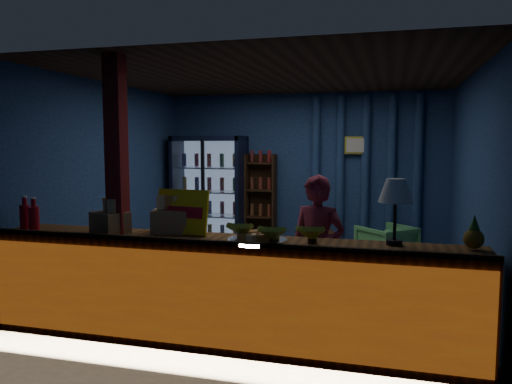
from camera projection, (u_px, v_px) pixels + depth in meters
The scene contains 19 objects.
ground at pixel (274, 285), 6.32m from camera, with size 4.60×4.60×0.00m, color #515154.
room_walls at pixel (274, 161), 6.17m from camera, with size 4.60×4.60×4.60m.
counter at pixel (225, 291), 4.44m from camera, with size 4.40×0.57×0.99m.
support_post at pixel (118, 196), 4.64m from camera, with size 0.16×0.16×2.60m, color maroon.
beverage_cooler at pixel (211, 193), 8.48m from camera, with size 1.20×0.62×1.90m.
bottle_shelf at pixel (261, 202), 8.40m from camera, with size 0.50×0.28×1.60m.
curtain_folds at pixel (365, 173), 7.98m from camera, with size 1.74×0.14×2.50m.
framed_picture at pixel (356, 145), 7.94m from camera, with size 0.36×0.04×0.28m.
shopkeeper at pixel (317, 253), 4.75m from camera, with size 0.54×0.36×1.49m, color maroon.
green_chair at pixel (386, 246), 7.15m from camera, with size 0.66×0.68×0.62m, color #58B05D.
side_table at pixel (317, 246), 7.54m from camera, with size 0.59×0.50×0.55m.
yellow_sign at pixel (182, 212), 4.62m from camera, with size 0.53×0.16×0.41m.
soda_bottles at pixel (29, 216), 4.84m from camera, with size 0.27×0.18×0.33m.
snack_box_left at pixel (110, 221), 4.67m from camera, with size 0.39×0.36×0.33m.
snack_box_centre at pixel (171, 219), 4.72m from camera, with size 0.39×0.35×0.35m.
pastry_tray at pixel (257, 239), 4.26m from camera, with size 0.52×0.52×0.08m.
banana_bunches at pixel (275, 232), 4.20m from camera, with size 0.87×0.32×0.19m.
table_lamp at pixel (396, 193), 4.10m from camera, with size 0.28×0.28×0.55m.
pineapple at pixel (474, 236), 3.94m from camera, with size 0.16×0.16×0.27m.
Camera 1 is at (1.41, -6.01, 1.80)m, focal length 35.00 mm.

